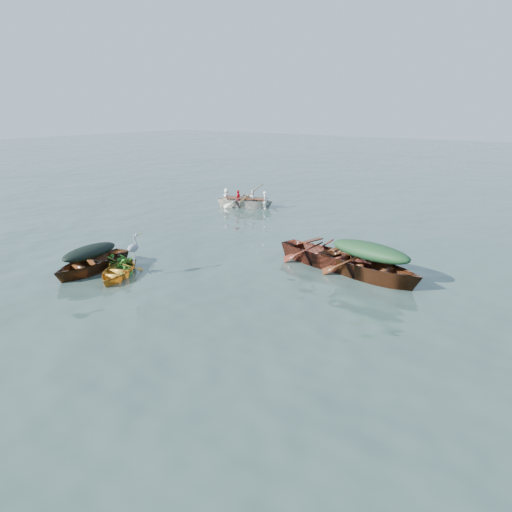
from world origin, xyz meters
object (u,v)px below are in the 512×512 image
at_px(dark_covered_boat, 92,272).
at_px(heron, 133,252).
at_px(yellow_dinghy, 117,277).
at_px(rowed_boat, 246,207).
at_px(open_wooden_boat, 325,266).
at_px(green_tarp_boat, 368,279).

bearing_deg(dark_covered_boat, heron, 7.71).
distance_m(yellow_dinghy, rowed_boat, 11.61).
relative_size(yellow_dinghy, open_wooden_boat, 0.54).
height_order(yellow_dinghy, dark_covered_boat, dark_covered_boat).
bearing_deg(dark_covered_boat, rowed_boat, 93.69).
relative_size(open_wooden_boat, rowed_boat, 1.21).
bearing_deg(yellow_dinghy, green_tarp_boat, 5.35).
relative_size(dark_covered_boat, open_wooden_boat, 0.77).
relative_size(green_tarp_boat, rowed_boat, 1.21).
relative_size(rowed_boat, heron, 4.47).
bearing_deg(heron, green_tarp_boat, 5.36).
bearing_deg(heron, rowed_boat, 80.15).
xyz_separation_m(yellow_dinghy, dark_covered_boat, (-1.11, -0.14, 0.00)).
bearing_deg(dark_covered_boat, open_wooden_boat, 32.39).
bearing_deg(dark_covered_boat, yellow_dinghy, -1.61).
height_order(green_tarp_boat, rowed_boat, green_tarp_boat).
bearing_deg(green_tarp_boat, yellow_dinghy, 136.95).
bearing_deg(rowed_boat, heron, -179.67).
xyz_separation_m(dark_covered_boat, open_wooden_boat, (5.68, 5.00, 0.00)).
relative_size(yellow_dinghy, dark_covered_boat, 0.71).
height_order(dark_covered_boat, rowed_boat, rowed_boat).
xyz_separation_m(green_tarp_boat, open_wooden_boat, (-1.67, 0.32, 0.00)).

